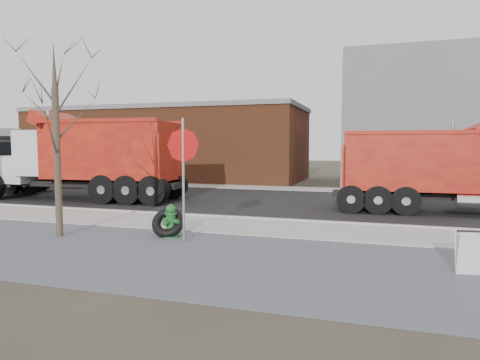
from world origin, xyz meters
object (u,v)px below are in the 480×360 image
(dump_truck_red_a, at_px, (440,167))
(dump_truck_red_b, at_px, (87,156))
(fire_hydrant, at_px, (171,222))
(stop_sign, at_px, (183,159))
(truck_tire, at_px, (168,223))
(sandwich_board, at_px, (474,253))

(dump_truck_red_a, height_order, dump_truck_red_b, dump_truck_red_b)
(fire_hydrant, relative_size, stop_sign, 0.29)
(truck_tire, xyz_separation_m, dump_truck_red_a, (7.56, 6.74, 1.29))
(dump_truck_red_b, bearing_deg, stop_sign, 135.78)
(sandwich_board, relative_size, dump_truck_red_a, 0.10)
(stop_sign, height_order, sandwich_board, stop_sign)
(truck_tire, distance_m, sandwich_board, 7.28)
(fire_hydrant, distance_m, stop_sign, 1.86)
(fire_hydrant, height_order, stop_sign, stop_sign)
(sandwich_board, height_order, dump_truck_red_a, dump_truck_red_a)
(truck_tire, bearing_deg, dump_truck_red_b, 139.74)
(fire_hydrant, height_order, sandwich_board, fire_hydrant)
(sandwich_board, bearing_deg, dump_truck_red_b, 145.17)
(stop_sign, relative_size, dump_truck_red_a, 0.39)
(fire_hydrant, bearing_deg, sandwich_board, 6.82)
(truck_tire, distance_m, dump_truck_red_b, 9.59)
(stop_sign, height_order, dump_truck_red_b, dump_truck_red_b)
(dump_truck_red_a, xyz_separation_m, dump_truck_red_b, (-14.77, -0.63, 0.33))
(dump_truck_red_a, bearing_deg, sandwich_board, -94.30)
(sandwich_board, bearing_deg, stop_sign, 164.90)
(fire_hydrant, relative_size, truck_tire, 0.92)
(sandwich_board, xyz_separation_m, dump_truck_red_a, (0.41, 8.13, 1.23))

